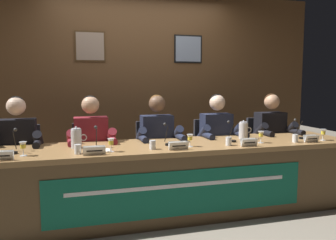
# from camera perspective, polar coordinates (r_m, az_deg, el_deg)

# --- Properties ---
(ground_plane) EXTENTS (12.00, 12.00, 0.00)m
(ground_plane) POSITION_cam_1_polar(r_m,az_deg,el_deg) (3.68, -0.00, -15.20)
(ground_plane) COLOR gray
(wall_back_panelled) EXTENTS (5.21, 0.14, 2.60)m
(wall_back_panelled) POSITION_cam_1_polar(r_m,az_deg,el_deg) (4.82, -4.65, 5.77)
(wall_back_panelled) COLOR brown
(wall_back_panelled) RESTS_ON ground_plane
(conference_table) EXTENTS (4.01, 0.83, 0.72)m
(conference_table) POSITION_cam_1_polar(r_m,az_deg,el_deg) (3.41, 0.55, -7.99)
(conference_table) COLOR olive
(conference_table) RESTS_ON ground_plane
(chair_far_left) EXTENTS (0.44, 0.45, 0.88)m
(chair_far_left) POSITION_cam_1_polar(r_m,az_deg,el_deg) (4.04, -23.42, -7.44)
(chair_far_left) COLOR black
(chair_far_left) RESTS_ON ground_plane
(panelist_far_left) EXTENTS (0.51, 0.48, 1.21)m
(panelist_far_left) POSITION_cam_1_polar(r_m,az_deg,el_deg) (3.79, -24.00, -4.10)
(panelist_far_left) COLOR black
(panelist_far_left) RESTS_ON ground_plane
(nameplate_far_left) EXTENTS (0.17, 0.06, 0.08)m
(nameplate_far_left) POSITION_cam_1_polar(r_m,az_deg,el_deg) (3.08, -26.05, -5.38)
(nameplate_far_left) COLOR white
(nameplate_far_left) RESTS_ON conference_table
(juice_glass_far_left) EXTENTS (0.06, 0.06, 0.12)m
(juice_glass_far_left) POSITION_cam_1_polar(r_m,az_deg,el_deg) (3.18, -23.16, -4.05)
(juice_glass_far_left) COLOR white
(juice_glass_far_left) RESTS_ON conference_table
(microphone_far_left) EXTENTS (0.06, 0.17, 0.22)m
(microphone_far_left) POSITION_cam_1_polar(r_m,az_deg,el_deg) (3.34, -24.35, -3.81)
(microphone_far_left) COLOR black
(microphone_far_left) RESTS_ON conference_table
(chair_left) EXTENTS (0.44, 0.45, 0.88)m
(chair_left) POSITION_cam_1_polar(r_m,az_deg,el_deg) (4.00, -12.75, -7.19)
(chair_left) COLOR black
(chair_left) RESTS_ON ground_plane
(panelist_left) EXTENTS (0.51, 0.48, 1.21)m
(panelist_left) POSITION_cam_1_polar(r_m,az_deg,el_deg) (3.75, -12.69, -3.81)
(panelist_left) COLOR black
(panelist_left) RESTS_ON ground_plane
(nameplate_left) EXTENTS (0.19, 0.06, 0.08)m
(nameplate_left) POSITION_cam_1_polar(r_m,az_deg,el_deg) (3.04, -12.26, -5.02)
(nameplate_left) COLOR white
(nameplate_left) RESTS_ON conference_table
(juice_glass_left) EXTENTS (0.06, 0.06, 0.12)m
(juice_glass_left) POSITION_cam_1_polar(r_m,az_deg,el_deg) (3.13, -9.55, -3.75)
(juice_glass_left) COLOR white
(juice_glass_left) RESTS_ON conference_table
(water_cup_left) EXTENTS (0.06, 0.06, 0.08)m
(water_cup_left) POSITION_cam_1_polar(r_m,az_deg,el_deg) (3.12, -14.91, -4.84)
(water_cup_left) COLOR silver
(water_cup_left) RESTS_ON conference_table
(microphone_left) EXTENTS (0.06, 0.17, 0.22)m
(microphone_left) POSITION_cam_1_polar(r_m,az_deg,el_deg) (3.28, -11.89, -3.57)
(microphone_left) COLOR black
(microphone_left) RESTS_ON conference_table
(chair_center) EXTENTS (0.44, 0.45, 0.88)m
(chair_center) POSITION_cam_1_polar(r_m,az_deg,el_deg) (4.10, -2.26, -6.70)
(chair_center) COLOR black
(chair_center) RESTS_ON ground_plane
(panelist_center) EXTENTS (0.51, 0.48, 1.21)m
(panelist_center) POSITION_cam_1_polar(r_m,az_deg,el_deg) (3.86, -1.60, -3.37)
(panelist_center) COLOR black
(panelist_center) RESTS_ON ground_plane
(nameplate_center) EXTENTS (0.19, 0.06, 0.08)m
(nameplate_center) POSITION_cam_1_polar(r_m,az_deg,el_deg) (3.19, 1.76, -4.32)
(nameplate_center) COLOR white
(nameplate_center) RESTS_ON conference_table
(juice_glass_center) EXTENTS (0.06, 0.06, 0.12)m
(juice_glass_center) POSITION_cam_1_polar(r_m,az_deg,el_deg) (3.34, 3.71, -3.04)
(juice_glass_center) COLOR white
(juice_glass_center) RESTS_ON conference_table
(water_cup_center) EXTENTS (0.06, 0.06, 0.08)m
(water_cup_center) POSITION_cam_1_polar(r_m,az_deg,el_deg) (3.22, -2.60, -4.26)
(water_cup_center) COLOR silver
(water_cup_center) RESTS_ON conference_table
(microphone_center) EXTENTS (0.06, 0.17, 0.22)m
(microphone_center) POSITION_cam_1_polar(r_m,az_deg,el_deg) (3.44, -0.18, -2.96)
(microphone_center) COLOR black
(microphone_center) RESTS_ON conference_table
(chair_right) EXTENTS (0.44, 0.45, 0.88)m
(chair_right) POSITION_cam_1_polar(r_m,az_deg,el_deg) (4.33, 7.39, -6.05)
(chair_right) COLOR black
(chair_right) RESTS_ON ground_plane
(panelist_right) EXTENTS (0.51, 0.48, 1.21)m
(panelist_right) POSITION_cam_1_polar(r_m,az_deg,el_deg) (4.10, 8.53, -2.86)
(panelist_right) COLOR black
(panelist_right) RESTS_ON ground_plane
(nameplate_right) EXTENTS (0.17, 0.06, 0.08)m
(nameplate_right) POSITION_cam_1_polar(r_m,az_deg,el_deg) (3.46, 13.42, -3.67)
(nameplate_right) COLOR white
(nameplate_right) RESTS_ON conference_table
(juice_glass_right) EXTENTS (0.06, 0.06, 0.12)m
(juice_glass_right) POSITION_cam_1_polar(r_m,az_deg,el_deg) (3.67, 15.33, -2.41)
(juice_glass_right) COLOR white
(juice_glass_right) RESTS_ON conference_table
(water_cup_right) EXTENTS (0.06, 0.06, 0.08)m
(water_cup_right) POSITION_cam_1_polar(r_m,az_deg,el_deg) (3.47, 10.14, -3.59)
(water_cup_right) COLOR silver
(water_cup_right) RESTS_ON conference_table
(microphone_right) EXTENTS (0.06, 0.17, 0.22)m
(microphone_right) POSITION_cam_1_polar(r_m,az_deg,el_deg) (3.70, 10.64, -2.40)
(microphone_right) COLOR black
(microphone_right) RESTS_ON conference_table
(chair_far_right) EXTENTS (0.44, 0.45, 0.88)m
(chair_far_right) POSITION_cam_1_polar(r_m,az_deg,el_deg) (4.67, 15.85, -5.33)
(chair_far_right) COLOR black
(chair_far_right) RESTS_ON ground_plane
(panelist_far_right) EXTENTS (0.51, 0.48, 1.21)m
(panelist_far_right) POSITION_cam_1_polar(r_m,az_deg,el_deg) (4.46, 17.29, -2.34)
(panelist_far_right) COLOR black
(panelist_far_right) RESTS_ON ground_plane
(nameplate_far_right) EXTENTS (0.16, 0.06, 0.08)m
(nameplate_far_right) POSITION_cam_1_polar(r_m,az_deg,el_deg) (3.89, 22.89, -2.88)
(nameplate_far_right) COLOR white
(nameplate_far_right) RESTS_ON conference_table
(juice_glass_far_right) EXTENTS (0.06, 0.06, 0.12)m
(juice_glass_far_right) POSITION_cam_1_polar(r_m,az_deg,el_deg) (4.07, 24.60, -1.92)
(juice_glass_far_right) COLOR white
(juice_glass_far_right) RESTS_ON conference_table
(water_cup_far_right) EXTENTS (0.06, 0.06, 0.08)m
(water_cup_far_right) POSITION_cam_1_polar(r_m,az_deg,el_deg) (3.83, 20.57, -2.95)
(water_cup_far_right) COLOR silver
(water_cup_far_right) RESTS_ON conference_table
(microphone_far_right) EXTENTS (0.06, 0.17, 0.22)m
(microphone_far_right) POSITION_cam_1_polar(r_m,az_deg,el_deg) (4.11, 21.19, -1.86)
(microphone_far_right) COLOR black
(microphone_far_right) RESTS_ON conference_table
(water_pitcher_left_side) EXTENTS (0.15, 0.10, 0.21)m
(water_pitcher_left_side) POSITION_cam_1_polar(r_m,az_deg,el_deg) (3.39, -15.11, -2.98)
(water_pitcher_left_side) COLOR silver
(water_pitcher_left_side) RESTS_ON conference_table
(water_pitcher_right_side) EXTENTS (0.15, 0.10, 0.21)m
(water_pitcher_right_side) POSITION_cam_1_polar(r_m,az_deg,el_deg) (3.89, 12.55, -1.72)
(water_pitcher_right_side) COLOR silver
(water_pitcher_right_side) RESTS_ON conference_table
(document_stack_left) EXTENTS (0.22, 0.16, 0.01)m
(document_stack_left) POSITION_cam_1_polar(r_m,az_deg,el_deg) (3.19, -11.59, -5.08)
(document_stack_left) COLOR white
(document_stack_left) RESTS_ON conference_table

